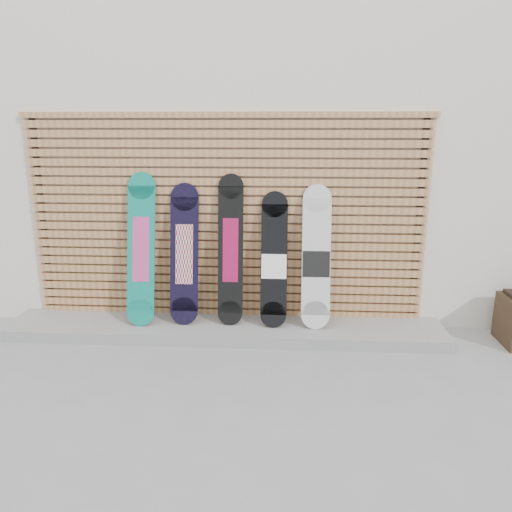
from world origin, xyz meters
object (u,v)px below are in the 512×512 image
at_px(snowboard_2, 231,250).
at_px(snowboard_3, 274,261).
at_px(snowboard_0, 141,249).
at_px(snowboard_1, 184,254).
at_px(snowboard_4, 316,258).

relative_size(snowboard_2, snowboard_3, 1.13).
xyz_separation_m(snowboard_0, snowboard_3, (1.39, 0.02, -0.11)).
relative_size(snowboard_0, snowboard_1, 1.08).
bearing_deg(snowboard_4, snowboard_2, 178.13).
bearing_deg(snowboard_0, snowboard_3, 0.73).
height_order(snowboard_2, snowboard_3, snowboard_2).
distance_m(snowboard_1, snowboard_2, 0.49).
bearing_deg(snowboard_0, snowboard_2, 2.55).
height_order(snowboard_1, snowboard_2, snowboard_2).
bearing_deg(snowboard_3, snowboard_0, -179.27).
distance_m(snowboard_0, snowboard_4, 1.83).
distance_m(snowboard_2, snowboard_4, 0.89).
xyz_separation_m(snowboard_0, snowboard_4, (1.83, 0.01, -0.07)).
bearing_deg(snowboard_4, snowboard_3, 179.31).
bearing_deg(snowboard_4, snowboard_1, 179.22).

